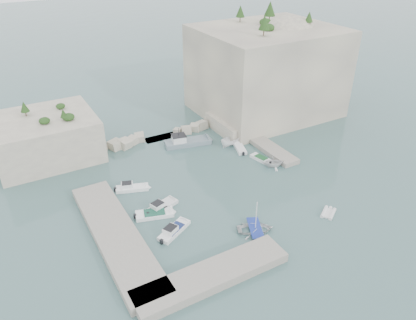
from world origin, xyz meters
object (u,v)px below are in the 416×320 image
motorboat_c (155,215)px  motorboat_d (174,232)px  motorboat_a (132,190)px  inflatable_dinghy (328,214)px  tender_east_b (261,160)px  rowboat (255,231)px  motorboat_b (162,208)px  work_boat (188,144)px  tender_east_c (240,150)px  tender_east_a (273,166)px  tender_east_d (232,145)px

motorboat_c → motorboat_d: 4.47m
motorboat_a → inflatable_dinghy: motorboat_a is taller
tender_east_b → rowboat: bearing=129.2°
motorboat_b → rowboat: (8.41, -10.27, 0.00)m
tender_east_b → inflatable_dinghy: bearing=165.0°
motorboat_d → inflatable_dinghy: 20.83m
rowboat → inflatable_dinghy: size_ratio=1.62×
rowboat → work_boat: (3.33, 25.30, 0.00)m
motorboat_d → inflatable_dinghy: motorboat_d is taller
motorboat_b → tender_east_c: (18.70, 8.80, 0.00)m
work_boat → motorboat_b: bearing=-115.5°
motorboat_b → tender_east_c: bearing=6.8°
motorboat_c → tender_east_a: tender_east_a is taller
tender_east_d → motorboat_a: bearing=92.8°
tender_east_d → tender_east_b: bearing=179.3°
motorboat_b → rowboat: size_ratio=1.13×
tender_east_a → tender_east_d: bearing=33.6°
motorboat_a → tender_east_a: 22.69m
work_boat → tender_east_a: bearing=-45.6°
motorboat_b → motorboat_d: (-0.66, -5.41, 0.00)m
motorboat_d → tender_east_d: tender_east_d is taller
tender_east_a → inflatable_dinghy: bearing=-161.7°
motorboat_c → rowboat: 13.55m
inflatable_dinghy → motorboat_b: bearing=115.0°
rowboat → motorboat_c: bearing=70.6°
tender_east_c → motorboat_c: bearing=133.7°
inflatable_dinghy → tender_east_d: tender_east_d is taller
motorboat_b → tender_east_a: tender_east_a is taller
motorboat_c → motorboat_a: 7.32m
motorboat_a → motorboat_d: (1.27, -11.69, 0.00)m
tender_east_d → motorboat_d: bearing=120.3°
motorboat_a → tender_east_b: motorboat_a is taller
motorboat_c → motorboat_d: bearing=-63.0°
motorboat_a → tender_east_d: (20.43, 4.83, 0.00)m
motorboat_d → tender_east_c: motorboat_d is taller
tender_east_b → work_boat: bearing=23.5°
motorboat_b → work_boat: (11.74, 15.03, 0.00)m
motorboat_c → tender_east_b: 21.80m
motorboat_a → work_boat: (13.67, 8.75, 0.00)m
motorboat_c → tender_east_a: bearing=22.8°
inflatable_dinghy → tender_east_b: bearing=55.4°
motorboat_b → work_boat: size_ratio=0.58×
motorboat_d → tender_east_d: (19.16, 16.52, 0.00)m
tender_east_a → work_boat: 16.04m
motorboat_a → tender_east_c: bearing=26.3°
motorboat_d → work_boat: size_ratio=0.61×
tender_east_b → work_boat: (-7.98, 10.99, 0.00)m
motorboat_c → tender_east_b: bearing=29.8°
motorboat_b → inflatable_dinghy: motorboat_b is taller
tender_east_c → tender_east_b: bearing=-150.1°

